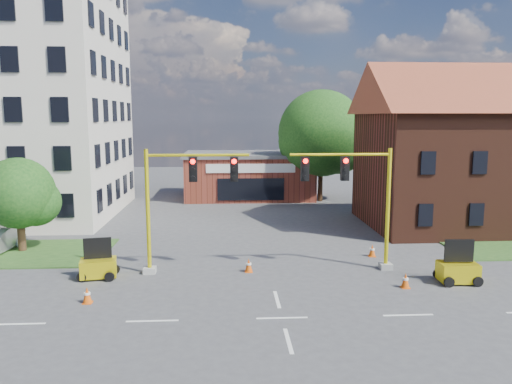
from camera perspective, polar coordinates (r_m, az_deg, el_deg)
ground at (r=20.00m, az=3.00°, el=-14.19°), size 120.00×120.00×0.00m
lane_markings at (r=17.29m, az=4.14°, el=-18.00°), size 60.00×36.00×0.01m
brick_shop at (r=48.68m, az=-0.82°, el=1.99°), size 12.40×8.40×4.30m
townhouse_row at (r=39.81m, az=27.11°, el=5.03°), size 21.00×11.00×11.50m
tree_large at (r=46.32m, az=7.94°, el=6.34°), size 8.30×7.91×10.22m
tree_nw_front at (r=31.51m, az=-25.09°, el=-0.37°), size 4.27×4.07×5.47m
signal_mast_west at (r=24.73m, az=-8.55°, el=-0.40°), size 5.30×0.60×6.20m
signal_mast_east at (r=25.45m, az=11.38°, el=-0.22°), size 5.30×0.60×6.20m
trailer_west at (r=25.55m, az=-17.56°, el=-8.07°), size 1.85×1.40×1.90m
trailer_east at (r=25.53m, az=22.07°, el=-8.25°), size 1.80×1.25×1.98m
cone_a at (r=22.46m, az=-18.73°, el=-11.13°), size 0.40×0.40×0.70m
cone_b at (r=25.35m, az=-0.84°, el=-8.39°), size 0.40×0.40×0.70m
cone_c at (r=24.09m, az=16.71°, el=-9.68°), size 0.40×0.40×0.70m
cone_d at (r=28.81m, az=13.13°, el=-6.54°), size 0.40×0.40×0.70m
pickup_white at (r=38.17m, az=20.21°, el=-2.46°), size 6.05×3.63×1.57m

